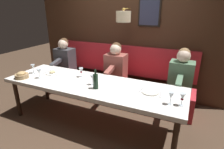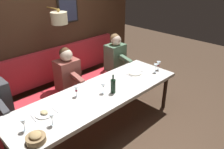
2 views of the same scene
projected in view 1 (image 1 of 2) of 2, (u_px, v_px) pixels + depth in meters
ground_plane at (93, 123)px, 3.13m from camera, size 12.00×12.00×0.00m
dining_table at (92, 87)px, 2.89m from camera, size 0.90×2.89×0.74m
banquette_bench at (114, 91)px, 3.81m from camera, size 0.52×3.09×0.45m
back_wall_panel at (126, 32)px, 3.90m from camera, size 0.59×4.29×2.90m
diner_nearest at (181, 73)px, 3.11m from camera, size 0.60×0.40×0.79m
diner_near at (116, 64)px, 3.59m from camera, size 0.60×0.40×0.79m
diner_middle at (65, 57)px, 4.08m from camera, size 0.60×0.40×0.79m
place_setting_0 at (150, 92)px, 2.56m from camera, size 0.24×0.32×0.01m
place_setting_1 at (53, 73)px, 3.29m from camera, size 0.24×0.31×0.05m
wine_glass_0 at (39, 72)px, 3.04m from camera, size 0.07×0.07×0.16m
wine_glass_1 at (182, 97)px, 2.18m from camera, size 0.07×0.07×0.16m
wine_glass_2 at (33, 67)px, 3.27m from camera, size 0.07×0.07×0.16m
wine_glass_3 at (171, 96)px, 2.21m from camera, size 0.07×0.07×0.16m
wine_glass_4 at (81, 71)px, 3.09m from camera, size 0.07×0.07×0.16m
wine_glass_5 at (92, 78)px, 2.78m from camera, size 0.07×0.07×0.16m
wine_bottle at (96, 81)px, 2.65m from camera, size 0.08×0.08×0.30m
bread_bowl at (22, 75)px, 3.07m from camera, size 0.22×0.22×0.12m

